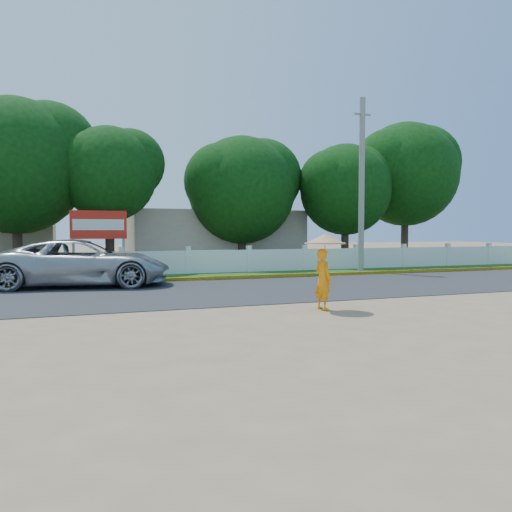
{
  "coord_description": "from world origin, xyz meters",
  "views": [
    {
      "loc": [
        -5.0,
        -11.63,
        2.06
      ],
      "look_at": [
        0.0,
        2.0,
        1.3
      ],
      "focal_mm": 35.0,
      "sensor_mm": 36.0,
      "label": 1
    }
  ],
  "objects": [
    {
      "name": "ground",
      "position": [
        0.0,
        0.0,
        0.0
      ],
      "size": [
        120.0,
        120.0,
        0.0
      ],
      "primitive_type": "plane",
      "color": "#9E8460",
      "rests_on": "ground"
    },
    {
      "name": "road",
      "position": [
        0.0,
        4.5,
        0.01
      ],
      "size": [
        60.0,
        7.0,
        0.02
      ],
      "primitive_type": "cube",
      "color": "#38383A",
      "rests_on": "ground"
    },
    {
      "name": "grass_verge",
      "position": [
        0.0,
        9.75,
        0.01
      ],
      "size": [
        60.0,
        3.5,
        0.03
      ],
      "primitive_type": "cube",
      "color": "#2D601E",
      "rests_on": "ground"
    },
    {
      "name": "curb",
      "position": [
        0.0,
        8.05,
        0.08
      ],
      "size": [
        40.0,
        0.18,
        0.16
      ],
      "primitive_type": "cube",
      "color": "yellow",
      "rests_on": "ground"
    },
    {
      "name": "fence",
      "position": [
        0.0,
        11.2,
        0.55
      ],
      "size": [
        40.0,
        0.1,
        1.1
      ],
      "primitive_type": "cube",
      "color": "silver",
      "rests_on": "ground"
    },
    {
      "name": "building_near",
      "position": [
        3.0,
        18.0,
        1.6
      ],
      "size": [
        10.0,
        6.0,
        3.2
      ],
      "primitive_type": "cube",
      "color": "#B7AD99",
      "rests_on": "ground"
    },
    {
      "name": "utility_pole",
      "position": [
        8.23,
        9.49,
        4.22
      ],
      "size": [
        0.28,
        0.28,
        8.44
      ],
      "primitive_type": "cylinder",
      "color": "gray",
      "rests_on": "ground"
    },
    {
      "name": "vehicle",
      "position": [
        -4.7,
        7.46,
        0.86
      ],
      "size": [
        6.56,
        3.8,
        1.72
      ],
      "primitive_type": "imported",
      "rotation": [
        0.0,
        0.0,
        1.41
      ],
      "color": "#A7ABAF",
      "rests_on": "ground"
    },
    {
      "name": "monk_with_parasol",
      "position": [
        1.04,
        -0.24,
        1.28
      ],
      "size": [
        1.08,
        1.08,
        1.96
      ],
      "color": "orange",
      "rests_on": "ground"
    },
    {
      "name": "billboard",
      "position": [
        -3.9,
        12.3,
        2.14
      ],
      "size": [
        2.5,
        0.13,
        2.95
      ],
      "color": "gray",
      "rests_on": "ground"
    },
    {
      "name": "tree_row",
      "position": [
        1.7,
        14.26,
        4.79
      ],
      "size": [
        34.07,
        6.8,
        8.68
      ],
      "color": "#473828",
      "rests_on": "ground"
    }
  ]
}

